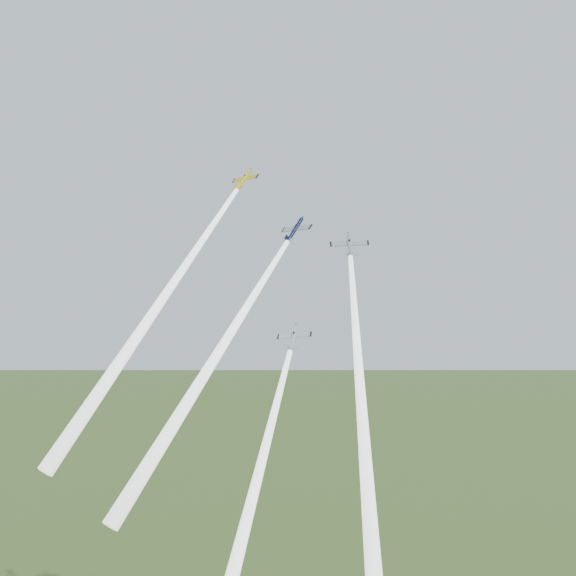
# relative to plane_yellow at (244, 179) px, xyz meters

# --- Properties ---
(plane_yellow) EXTENTS (8.70, 7.62, 6.57)m
(plane_yellow) POSITION_rel_plane_yellow_xyz_m (0.00, 0.00, 0.00)
(plane_yellow) COLOR yellow
(smoke_trail_yellow) EXTENTS (16.09, 44.35, 53.62)m
(smoke_trail_yellow) POSITION_rel_plane_yellow_xyz_m (-6.99, -22.70, -28.36)
(smoke_trail_yellow) COLOR white
(plane_navy) EXTENTS (9.24, 8.12, 6.71)m
(plane_navy) POSITION_rel_plane_yellow_xyz_m (14.84, -6.26, -11.99)
(plane_navy) COLOR #0C1538
(smoke_trail_navy) EXTENTS (16.31, 39.64, 48.25)m
(smoke_trail_navy) POSITION_rel_plane_yellow_xyz_m (7.69, -26.53, -37.66)
(smoke_trail_navy) COLOR white
(plane_silver_right) EXTENTS (9.60, 8.44, 6.91)m
(plane_silver_right) POSITION_rel_plane_yellow_xyz_m (24.43, -1.43, -14.93)
(plane_silver_right) COLOR #A8B0B6
(smoke_trail_silver_right) EXTENTS (23.75, 47.15, 59.70)m
(smoke_trail_silver_right) POSITION_rel_plane_yellow_xyz_m (35.45, -25.31, -46.33)
(smoke_trail_silver_right) COLOR white
(plane_silver_low) EXTENTS (7.48, 5.64, 6.28)m
(plane_silver_low) POSITION_rel_plane_yellow_xyz_m (18.53, -14.85, -32.58)
(plane_silver_low) COLOR silver
(smoke_trail_silver_low) EXTENTS (7.38, 43.24, 50.81)m
(smoke_trail_silver_low) POSITION_rel_plane_yellow_xyz_m (20.93, -37.29, -59.54)
(smoke_trail_silver_low) COLOR white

